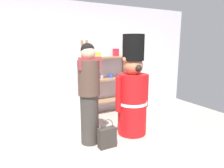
% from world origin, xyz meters
% --- Properties ---
extents(ground_plane, '(6.40, 6.40, 0.00)m').
position_xyz_m(ground_plane, '(0.00, 0.00, 0.00)').
color(ground_plane, '#9E9389').
extents(back_wall, '(6.40, 0.12, 2.60)m').
position_xyz_m(back_wall, '(0.00, 2.20, 1.30)').
color(back_wall, silver).
rests_on(back_wall, ground_plane).
extents(merchandise_shelf, '(1.16, 0.35, 1.77)m').
position_xyz_m(merchandise_shelf, '(0.67, 1.98, 0.89)').
color(merchandise_shelf, '#93704C').
rests_on(merchandise_shelf, ground_plane).
extents(teddy_bear_guard, '(0.72, 0.56, 1.86)m').
position_xyz_m(teddy_bear_guard, '(0.57, 0.73, 0.81)').
color(teddy_bear_guard, red).
rests_on(teddy_bear_guard, ground_plane).
extents(person_shopper, '(0.38, 0.36, 1.70)m').
position_xyz_m(person_shopper, '(-0.28, 0.76, 0.89)').
color(person_shopper, '#38332D').
rests_on(person_shopper, ground_plane).
extents(shopping_bag, '(0.30, 0.13, 0.49)m').
position_xyz_m(shopping_bag, '(-0.10, 0.47, 0.18)').
color(shopping_bag, '#332D28').
rests_on(shopping_bag, ground_plane).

